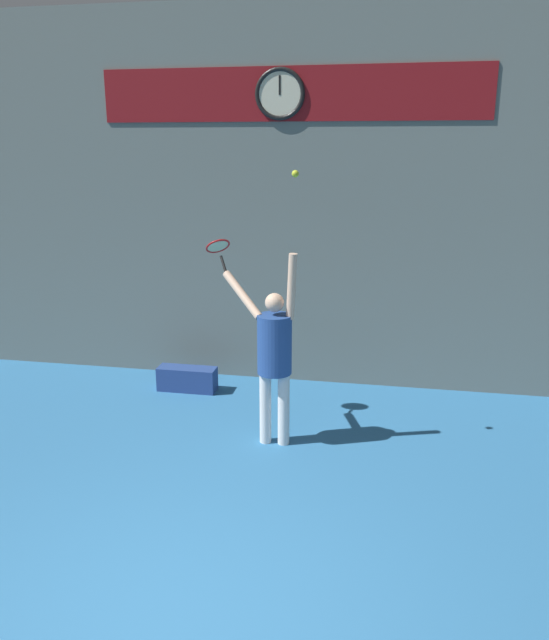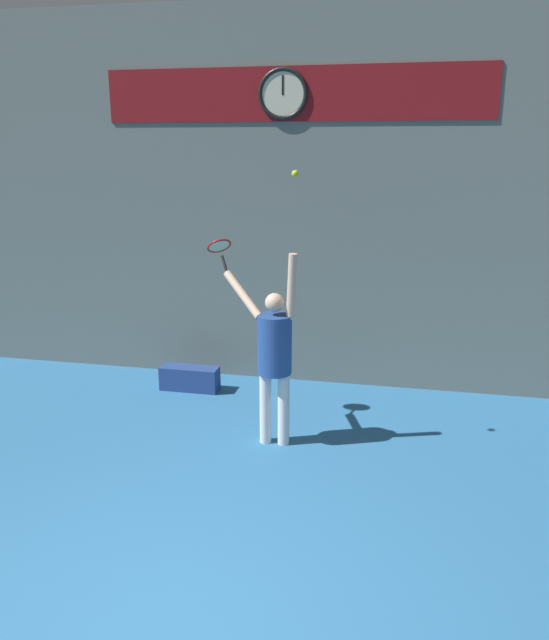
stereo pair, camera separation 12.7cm
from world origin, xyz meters
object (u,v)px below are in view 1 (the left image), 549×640
(tennis_racket, at_px, (218,248))
(tennis_player, at_px, (274,351))
(equipment_bag, at_px, (187,379))
(scoreboard_clock, at_px, (280,94))
(water_bottle, at_px, (189,382))
(tennis_ball, at_px, (295,174))

(tennis_racket, bearing_deg, tennis_player, -35.30)
(tennis_player, distance_m, equipment_bag, 2.16)
(scoreboard_clock, xyz_separation_m, tennis_player, (0.29, -1.94, -2.77))
(scoreboard_clock, relative_size, water_bottle, 2.24)
(equipment_bag, bearing_deg, tennis_racket, -47.62)
(water_bottle, bearing_deg, tennis_racket, -48.03)
(tennis_racket, relative_size, tennis_ball, 5.37)
(tennis_ball, height_order, water_bottle, tennis_ball)
(equipment_bag, bearing_deg, tennis_player, -41.89)
(tennis_player, bearing_deg, water_bottle, 137.97)
(scoreboard_clock, bearing_deg, tennis_racket, -107.81)
(tennis_racket, relative_size, water_bottle, 1.34)
(scoreboard_clock, xyz_separation_m, tennis_racket, (-0.45, -1.41, -1.76))
(scoreboard_clock, relative_size, tennis_racket, 1.68)
(tennis_player, bearing_deg, scoreboard_clock, 98.55)
(equipment_bag, bearing_deg, scoreboard_clock, 28.68)
(tennis_racket, distance_m, equipment_bag, 2.21)
(tennis_ball, distance_m, water_bottle, 3.55)
(tennis_player, bearing_deg, tennis_racket, 144.70)
(tennis_racket, distance_m, water_bottle, 2.22)
(tennis_player, height_order, water_bottle, tennis_player)
(tennis_racket, xyz_separation_m, equipment_bag, (-0.71, 0.78, -1.94))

